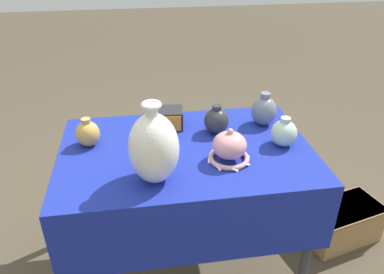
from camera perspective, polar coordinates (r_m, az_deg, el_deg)
ground_plane at (r=2.13m, az=-0.78°, el=-17.94°), size 14.00×14.00×0.00m
display_table at (r=1.70m, az=-0.81°, el=-4.25°), size 1.12×0.75×0.70m
vase_tall_bulbous at (r=1.41m, az=-5.83°, el=-1.68°), size 0.19×0.19×0.33m
vase_dome_bell at (r=1.57m, az=5.72°, el=-1.68°), size 0.19×0.19×0.16m
mosaic_tile_box at (r=1.84m, az=-4.07°, el=2.83°), size 0.18×0.14×0.09m
jar_round_charcoal at (r=1.78m, az=3.73°, el=2.52°), size 0.12×0.12×0.14m
jar_round_celadon at (r=1.72m, az=13.82°, el=0.62°), size 0.12×0.12×0.14m
jar_round_slate at (r=1.88m, az=10.90°, el=3.97°), size 0.12×0.12×0.17m
bowl_shallow_cobalt at (r=1.69m, az=-4.92°, el=-0.15°), size 0.14×0.14×0.07m
jar_round_ochre at (r=1.73m, az=-15.59°, el=0.54°), size 0.11×0.11×0.13m
wooden_crate at (r=2.31m, az=21.94°, el=-11.86°), size 0.46×0.33×0.22m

